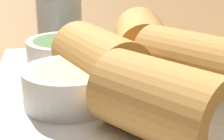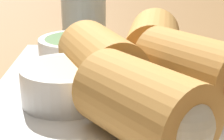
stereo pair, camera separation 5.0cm
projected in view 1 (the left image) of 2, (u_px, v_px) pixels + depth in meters
The scene contains 8 objects.
table_surface at pixel (83, 111), 37.23cm from camera, with size 180.00×140.00×2.00cm.
serving_plate at pixel (112, 101), 35.39cm from camera, with size 33.36×23.05×1.50cm.
roll_front_left at pixel (168, 104), 26.01cm from camera, with size 10.97×10.34×5.86cm.
roll_front_right at pixel (142, 42), 41.41cm from camera, with size 10.70×7.14×5.86cm.
roll_back_left at pixel (102, 63), 34.54cm from camera, with size 10.85×8.90×5.86cm.
roll_back_right at pixel (195, 65), 33.91cm from camera, with size 10.95×10.41×5.86cm.
dipping_bowl_near at pixel (69, 85), 32.48cm from camera, with size 8.05×8.05×3.25cm.
dipping_bowl_far at pixel (64, 53), 41.34cm from camera, with size 8.05×8.05×3.25cm.
Camera 1 is at (-33.70, 2.31, 17.45)cm, focal length 60.00 mm.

